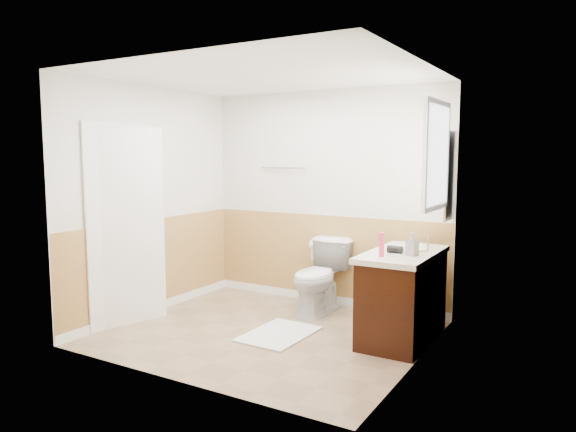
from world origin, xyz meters
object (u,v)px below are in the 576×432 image
Objects in this scene: toilet at (319,277)px; vanity_cabinet at (403,298)px; lotion_bottle at (382,244)px; soap_dispenser at (412,244)px; bath_mat at (279,334)px.

vanity_cabinet is at bearing -17.21° from toilet.
lotion_bottle is 1.06× the size of soap_dispenser.
lotion_bottle reaches higher than soap_dispenser.
toilet is at bearing 156.81° from soap_dispenser.
soap_dispenser is (0.12, -0.14, 0.55)m from vanity_cabinet.
bath_mat is at bearing -88.19° from toilet.
lotion_bottle is at bearing -33.98° from toilet.
bath_mat is 1.56m from soap_dispenser.
lotion_bottle is 0.29m from soap_dispenser.
lotion_bottle is at bearing -139.01° from soap_dispenser.
toilet reaches higher than bath_mat.
toilet is 1.02× the size of bath_mat.
vanity_cabinet is 5.00× the size of lotion_bottle.
lotion_bottle is at bearing 9.71° from bath_mat.
soap_dispenser reaches higher than vanity_cabinet.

